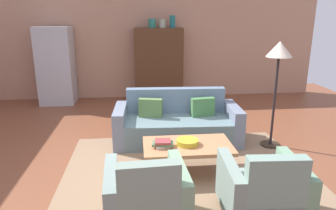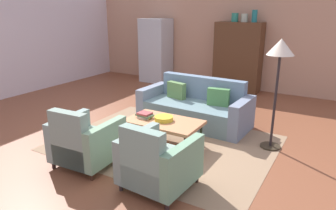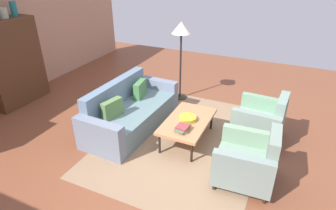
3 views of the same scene
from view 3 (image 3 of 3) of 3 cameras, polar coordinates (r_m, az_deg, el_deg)
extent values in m
plane|color=brown|center=(4.80, 2.09, -9.40)|extent=(10.70, 10.70, 0.00)
cube|color=#8E7053|center=(5.09, 3.30, -6.89)|extent=(3.40, 2.60, 0.01)
cube|color=slate|center=(5.38, -7.10, -2.39)|extent=(1.78, 0.97, 0.42)
cube|color=slate|center=(5.47, -10.38, 0.48)|extent=(1.75, 0.25, 0.86)
cube|color=slate|center=(6.06, -2.17, 2.49)|extent=(0.22, 0.91, 0.62)
cube|color=slate|center=(4.70, -13.64, -6.55)|extent=(0.22, 0.91, 0.62)
cube|color=#437742|center=(5.59, -5.64, 3.19)|extent=(0.41, 0.17, 0.32)
cube|color=#567A44|center=(4.94, -11.17, -0.74)|extent=(0.42, 0.21, 0.32)
cylinder|color=black|center=(4.67, -1.72, -7.80)|extent=(0.04, 0.04, 0.36)
cylinder|color=black|center=(5.49, 3.15, -1.91)|extent=(0.04, 0.04, 0.36)
cylinder|color=black|center=(4.49, 4.80, -9.51)|extent=(0.04, 0.04, 0.36)
cylinder|color=black|center=(5.34, 8.75, -3.13)|extent=(0.04, 0.04, 0.36)
cube|color=#B7774E|center=(4.87, 3.97, -3.29)|extent=(1.20, 0.70, 0.05)
cylinder|color=#33221D|center=(4.16, 9.31, -15.87)|extent=(0.05, 0.05, 0.10)
cylinder|color=#2B2815|center=(4.67, 11.23, -10.38)|extent=(0.05, 0.05, 0.10)
cylinder|color=black|center=(4.14, 18.94, -17.63)|extent=(0.05, 0.05, 0.10)
cylinder|color=#392114|center=(4.65, 19.61, -11.88)|extent=(0.05, 0.05, 0.10)
cube|color=gray|center=(4.26, 15.12, -11.79)|extent=(0.60, 0.83, 0.30)
cube|color=gray|center=(4.12, 20.12, -10.00)|extent=(0.57, 0.17, 0.78)
cube|color=gray|center=(3.92, 14.65, -13.35)|extent=(0.16, 0.81, 0.56)
cube|color=gray|center=(4.46, 15.93, -7.84)|extent=(0.16, 0.81, 0.56)
cylinder|color=#391E14|center=(5.12, 12.79, -6.77)|extent=(0.05, 0.05, 0.10)
cylinder|color=black|center=(5.69, 14.74, -3.26)|extent=(0.05, 0.05, 0.10)
cylinder|color=#2C221F|center=(5.04, 20.26, -8.58)|extent=(0.05, 0.05, 0.10)
cylinder|color=black|center=(5.62, 21.44, -4.82)|extent=(0.05, 0.05, 0.10)
cube|color=gray|center=(5.25, 17.63, -3.94)|extent=(0.61, 0.83, 0.30)
cube|color=gray|center=(5.11, 21.60, -2.48)|extent=(0.57, 0.17, 0.78)
cube|color=gray|center=(4.89, 17.00, -4.53)|extent=(0.17, 0.81, 0.56)
cube|color=gray|center=(5.48, 18.57, -1.11)|extent=(0.17, 0.81, 0.56)
cylinder|color=gold|center=(4.83, 3.98, -2.70)|extent=(0.30, 0.30, 0.07)
cube|color=beige|center=(4.56, 2.97, -5.00)|extent=(0.23, 0.19, 0.03)
cube|color=#4D7050|center=(4.54, 2.97, -4.68)|extent=(0.30, 0.21, 0.03)
cube|color=brown|center=(4.53, 2.98, -4.37)|extent=(0.22, 0.20, 0.03)
cube|color=#4F2E1A|center=(6.88, -28.93, 7.44)|extent=(1.20, 0.50, 1.80)
cube|color=#3E2D22|center=(7.25, -28.39, 8.48)|extent=(0.56, 0.01, 1.51)
cylinder|color=#A9AC95|center=(6.72, -30.27, 15.72)|extent=(0.17, 0.17, 0.20)
cylinder|color=#1C6A6C|center=(6.86, -28.70, 16.66)|extent=(0.13, 0.13, 0.30)
cylinder|color=#2F271B|center=(6.55, 2.40, 1.66)|extent=(0.32, 0.32, 0.03)
cylinder|color=black|center=(6.26, 2.53, 7.75)|extent=(0.04, 0.04, 1.45)
cone|color=beige|center=(6.02, 2.71, 15.33)|extent=(0.40, 0.40, 0.24)
camera|label=1|loc=(4.14, 59.26, 2.91)|focal=33.12mm
camera|label=2|loc=(6.87, 47.75, 12.80)|focal=33.06mm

